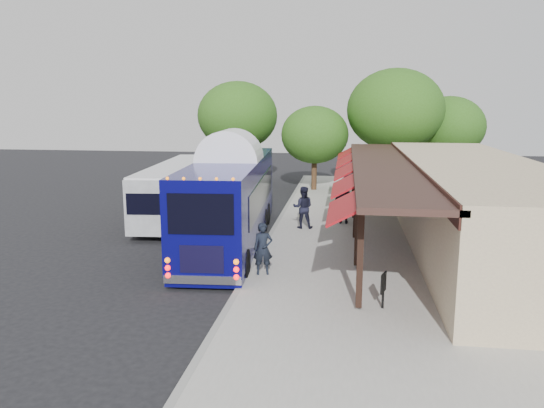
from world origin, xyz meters
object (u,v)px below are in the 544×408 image
at_px(coach_bus, 231,196).
at_px(ped_c, 344,205).
at_px(city_bus, 179,189).
at_px(ped_a, 263,249).
at_px(ped_d, 347,189).
at_px(sign_board, 383,284).
at_px(ped_b, 303,207).

bearing_deg(coach_bus, ped_c, 36.00).
xyz_separation_m(city_bus, ped_a, (5.80, -8.97, -0.52)).
bearing_deg(ped_d, ped_c, 82.51).
distance_m(city_bus, ped_d, 9.75).
xyz_separation_m(ped_d, sign_board, (1.06, -16.09, -0.12)).
height_order(ped_c, ped_d, ped_c).
height_order(ped_a, ped_c, ped_c).
distance_m(coach_bus, ped_d, 10.48).
xyz_separation_m(ped_c, sign_board, (1.18, -10.76, -0.23)).
bearing_deg(coach_bus, sign_board, -52.77).
relative_size(ped_a, ped_c, 0.96).
xyz_separation_m(ped_b, sign_board, (3.07, -9.56, -0.27)).
bearing_deg(ped_a, city_bus, 108.83).
xyz_separation_m(city_bus, sign_board, (9.66, -11.54, -0.70)).
relative_size(city_bus, ped_c, 5.69).
bearing_deg(city_bus, ped_b, -21.24).
height_order(ped_b, ped_d, ped_b).
xyz_separation_m(coach_bus, ped_a, (2.05, -4.29, -1.02)).
relative_size(city_bus, ped_d, 6.45).
xyz_separation_m(ped_a, sign_board, (3.86, -2.57, -0.19)).
distance_m(ped_c, ped_d, 5.33).
relative_size(coach_bus, ped_a, 6.79).
xyz_separation_m(coach_bus, city_bus, (-3.75, 4.68, -0.51)).
distance_m(coach_bus, ped_a, 4.87).
bearing_deg(city_bus, ped_c, -9.73).
xyz_separation_m(city_bus, ped_b, (6.59, -1.98, -0.43)).
bearing_deg(city_bus, sign_board, -54.55).
bearing_deg(ped_c, ped_d, -88.85).
height_order(city_bus, ped_b, city_bus).
xyz_separation_m(coach_bus, ped_d, (4.85, 9.22, -1.09)).
relative_size(coach_bus, ped_b, 6.18).
distance_m(coach_bus, city_bus, 6.02).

